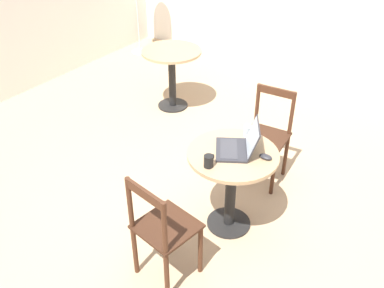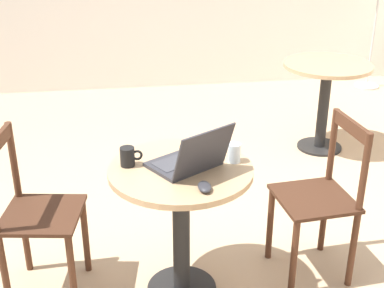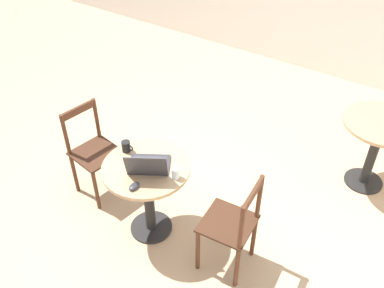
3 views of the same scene
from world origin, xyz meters
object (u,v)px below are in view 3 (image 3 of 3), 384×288
Objects in this scene: cafe_table_near at (147,183)px; mouse at (134,186)px; chair_near_right at (233,226)px; laptop at (148,165)px; cafe_table_mid at (378,138)px; chair_near_left at (94,152)px; mug at (126,146)px; drinking_glass at (176,173)px.

cafe_table_near is 7.38× the size of mouse.
laptop reaches higher than chair_near_right.
cafe_table_near is at bearing -130.42° from cafe_table_mid.
laptop reaches higher than cafe_table_near.
mug is (0.49, -0.06, 0.33)m from chair_near_left.
mouse is at bearing -80.96° from laptop.
laptop reaches higher than mouse.
mug is 0.52m from drinking_glass.
cafe_table_mid is 1.99m from drinking_glass.
mouse is 0.91× the size of mug.
mouse is 0.44m from mug.
drinking_glass is (0.19, 0.26, 0.03)m from mouse.
drinking_glass reaches higher than cafe_table_mid.
laptop is 0.30m from mug.
mouse is at bearing -156.32° from chair_near_right.
chair_near_right reaches higher than cafe_table_mid.
cafe_table_near is 6.73× the size of mug.
chair_near_right is 8.19× the size of mug.
cafe_table_mid is (1.40, 1.64, 0.00)m from cafe_table_near.
mug is at bearing 166.07° from cafe_table_near.
cafe_table_near is at bearing -174.29° from drinking_glass.
chair_near_right is 0.59m from drinking_glass.
laptop is at bearing -129.28° from cafe_table_mid.
drinking_glass is at bearing -175.41° from chair_near_right.
cafe_table_mid is 0.82× the size of chair_near_left.
chair_near_left is 8.19× the size of mug.
mouse is at bearing -126.42° from drinking_glass.
cafe_table_mid is 1.71× the size of laptop.
cafe_table_mid is at bearing 54.83° from mouse.
mug reaches higher than cafe_table_near.
drinking_glass is (0.27, 0.03, 0.23)m from cafe_table_near.
mug is at bearing -6.90° from chair_near_left.
laptop is at bearing 99.04° from mouse.
laptop is (-0.72, -0.08, 0.33)m from chair_near_right.
cafe_table_mid is at bearing 35.52° from chair_near_left.
cafe_table_mid is at bearing 49.58° from cafe_table_near.
laptop is 0.23m from drinking_glass.
chair_near_left is at bearing 156.38° from mouse.
chair_near_right reaches higher than mug.
cafe_table_mid is 7.78× the size of drinking_glass.
drinking_glass is (0.52, -0.03, -0.00)m from mug.
mug is at bearing 137.65° from mouse.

